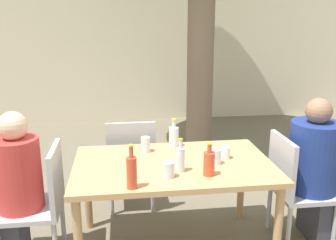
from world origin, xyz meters
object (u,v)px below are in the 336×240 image
object	(u,v)px
patio_chair_2	(131,159)
drinking_glass_1	(168,170)
soda_bottle_0	(209,163)
soda_bottle_3	(132,172)
drinking_glass_2	(215,156)
patio_chair_1	(293,183)
drinking_glass_0	(225,153)
dining_table_front	(173,172)
water_bottle_1	(181,159)
patio_chair_0	(42,198)
person_seated_0	(8,199)
drinking_glass_3	(146,144)
water_bottle_2	(174,136)
person_seated_1	(321,177)

from	to	relation	value
patio_chair_2	drinking_glass_1	bearing A→B (deg)	103.46
soda_bottle_0	soda_bottle_3	size ratio (longest dim) A/B	0.81
soda_bottle_0	drinking_glass_2	distance (m)	0.22
patio_chair_1	drinking_glass_0	xyz separation A→B (m)	(-0.56, 0.04, 0.28)
dining_table_front	drinking_glass_2	world-z (taller)	drinking_glass_2
water_bottle_1	patio_chair_0	bearing A→B (deg)	170.56
person_seated_0	drinking_glass_3	world-z (taller)	person_seated_0
dining_table_front	water_bottle_2	xyz separation A→B (m)	(0.06, 0.36, 0.17)
patio_chair_1	water_bottle_1	size ratio (longest dim) A/B	3.65
drinking_glass_0	drinking_glass_3	world-z (taller)	drinking_glass_3
dining_table_front	drinking_glass_2	size ratio (longest dim) A/B	13.07
drinking_glass_0	drinking_glass_3	xyz separation A→B (m)	(-0.60, 0.22, 0.02)
dining_table_front	patio_chair_1	bearing A→B (deg)	0.00
water_bottle_2	drinking_glass_0	world-z (taller)	water_bottle_2
water_bottle_1	drinking_glass_2	distance (m)	0.30
patio_chair_0	person_seated_1	xyz separation A→B (m)	(2.17, -0.00, 0.04)
drinking_glass_2	patio_chair_2	bearing A→B (deg)	128.78
dining_table_front	soda_bottle_3	distance (m)	0.54
person_seated_1	soda_bottle_3	size ratio (longest dim) A/B	4.09
dining_table_front	person_seated_0	world-z (taller)	person_seated_0
dining_table_front	person_seated_1	size ratio (longest dim) A/B	1.24
patio_chair_1	drinking_glass_1	xyz separation A→B (m)	(-1.04, -0.25, 0.29)
soda_bottle_0	drinking_glass_0	size ratio (longest dim) A/B	2.58
dining_table_front	water_bottle_2	distance (m)	0.40
patio_chair_2	soda_bottle_0	size ratio (longest dim) A/B	3.77
person_seated_1	water_bottle_2	bearing A→B (deg)	72.71
water_bottle_1	drinking_glass_3	world-z (taller)	water_bottle_1
dining_table_front	water_bottle_1	bearing A→B (deg)	-80.80
soda_bottle_0	drinking_glass_3	size ratio (longest dim) A/B	1.91
person_seated_0	drinking_glass_0	bearing A→B (deg)	91.37
drinking_glass_1	water_bottle_2	bearing A→B (deg)	78.23
patio_chair_1	person_seated_1	size ratio (longest dim) A/B	0.75
patio_chair_2	drinking_glass_1	size ratio (longest dim) A/B	8.07
patio_chair_0	person_seated_0	distance (m)	0.24
drinking_glass_1	drinking_glass_3	size ratio (longest dim) A/B	0.89
drinking_glass_3	soda_bottle_3	bearing A→B (deg)	-101.67
dining_table_front	person_seated_0	xyz separation A→B (m)	(-1.21, -0.00, -0.14)
person_seated_1	soda_bottle_0	bearing A→B (deg)	104.61
soda_bottle_3	drinking_glass_0	bearing A→B (deg)	30.20
patio_chair_0	soda_bottle_0	xyz separation A→B (m)	(1.18, -0.26, 0.32)
water_bottle_2	drinking_glass_3	size ratio (longest dim) A/B	1.95
patio_chair_1	patio_chair_2	distance (m)	1.45
dining_table_front	water_bottle_1	world-z (taller)	water_bottle_1
person_seated_1	drinking_glass_0	world-z (taller)	person_seated_1
person_seated_0	soda_bottle_3	bearing A→B (deg)	66.31
patio_chair_2	soda_bottle_3	xyz separation A→B (m)	(-0.03, -1.08, 0.34)
soda_bottle_0	water_bottle_1	distance (m)	0.20
person_seated_0	drinking_glass_1	bearing A→B (deg)	77.49
person_seated_0	water_bottle_2	world-z (taller)	person_seated_0
patio_chair_0	drinking_glass_1	distance (m)	0.98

